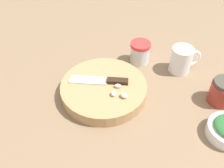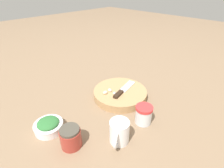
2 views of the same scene
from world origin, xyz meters
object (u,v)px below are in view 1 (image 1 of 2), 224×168
Objects in this scene: garlic_cloves at (119,92)px; honey_jar at (222,92)px; spice_jar at (139,52)px; coffee_mug at (182,60)px; chef_knife at (102,81)px; cutting_board at (104,89)px.

honey_jar is (-0.29, -0.11, -0.01)m from garlic_cloves.
spice_jar and honey_jar have the same top height.
spice_jar is 0.80× the size of coffee_mug.
garlic_cloves reaches higher than chef_knife.
cutting_board is 0.21m from spice_jar.
garlic_cloves is 0.68× the size of spice_jar.
coffee_mug is at bearing -138.40° from cutting_board.
honey_jar is at bearing 158.23° from spice_jar.
honey_jar is at bearing 140.45° from coffee_mug.
garlic_cloves is at bearing -131.38° from chef_knife.
cutting_board is 0.36m from honey_jar.
garlic_cloves is at bearing 19.65° from honey_jar.
spice_jar is at bearing -21.77° from honey_jar.
chef_knife is 2.33× the size of honey_jar.
honey_jar reaches higher than chef_knife.
honey_jar is (-0.13, 0.11, -0.01)m from coffee_mug.
cutting_board is at bearing 13.02° from honey_jar.
chef_knife reaches higher than cutting_board.
honey_jar is (-0.36, -0.07, -0.00)m from chef_knife.
coffee_mug reaches higher than spice_jar.
cutting_board is at bearing -158.15° from chef_knife.
honey_jar is at bearing -160.35° from garlic_cloves.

